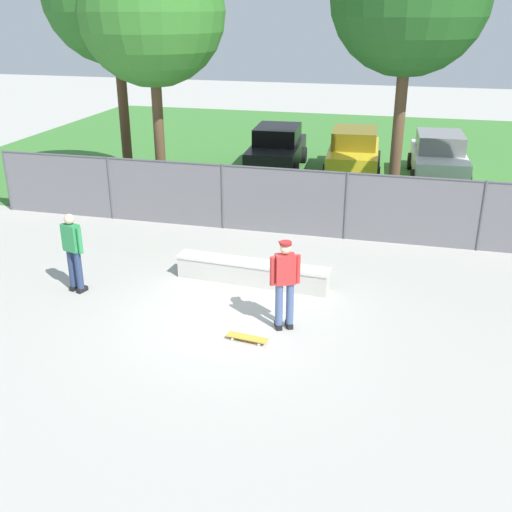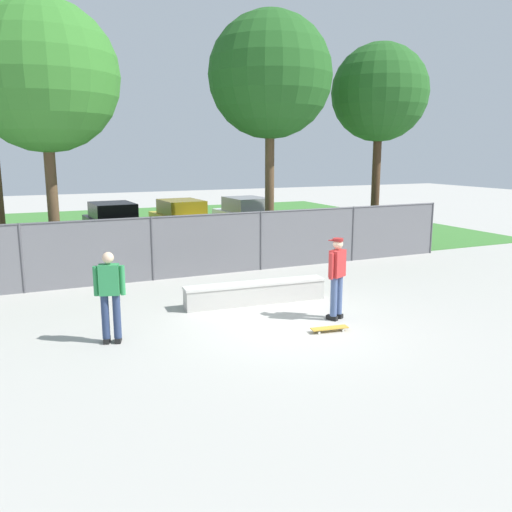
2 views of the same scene
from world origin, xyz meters
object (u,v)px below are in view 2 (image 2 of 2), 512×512
at_px(skateboard, 330,328).
at_px(tree_far, 380,94).
at_px(tree_near_right, 43,77).
at_px(skateboarder, 337,274).
at_px(car_black, 114,223).
at_px(bystander, 110,293).
at_px(car_yellow, 182,219).
at_px(car_white, 248,216).
at_px(tree_mid, 270,76).
at_px(concrete_ledge, 256,293).

xyz_separation_m(skateboard, tree_far, (6.94, 7.90, 5.77)).
bearing_deg(tree_near_right, skateboarder, -52.01).
bearing_deg(car_black, bystander, -99.58).
distance_m(tree_far, car_yellow, 9.52).
height_order(car_yellow, bystander, bystander).
height_order(skateboard, car_white, car_white).
height_order(car_yellow, car_white, same).
bearing_deg(car_black, tree_mid, -48.25).
relative_size(tree_far, car_yellow, 1.79).
bearing_deg(tree_far, skateboarder, -131.34).
height_order(concrete_ledge, tree_near_right, tree_near_right).
height_order(car_white, bystander, bystander).
distance_m(car_black, car_white, 6.01).
bearing_deg(skateboard, car_white, 73.99).
height_order(tree_mid, car_white, tree_mid).
distance_m(skateboarder, tree_near_right, 9.97).
bearing_deg(skateboarder, car_white, 75.66).
bearing_deg(bystander, tree_mid, 45.07).
bearing_deg(bystander, skateboarder, -6.09).
height_order(tree_near_right, car_yellow, tree_near_right).
bearing_deg(skateboarder, tree_far, 48.66).
relative_size(skateboarder, car_yellow, 0.43).
xyz_separation_m(skateboard, car_white, (3.74, 13.03, 0.77)).
xyz_separation_m(tree_far, car_white, (-3.20, 5.13, -5.00)).
distance_m(skateboarder, car_white, 12.76).
relative_size(tree_near_right, bystander, 4.34).
bearing_deg(concrete_ledge, skateboarder, -58.65).
xyz_separation_m(skateboarder, car_white, (3.16, 12.36, -0.19)).
distance_m(skateboard, tree_far, 11.99).
bearing_deg(tree_far, car_black, 151.44).
relative_size(tree_far, car_black, 1.79).
distance_m(skateboarder, car_black, 12.57).
bearing_deg(car_black, car_yellow, 2.04).
relative_size(tree_near_right, tree_far, 1.03).
xyz_separation_m(tree_near_right, tree_mid, (7.14, 0.18, 0.43)).
height_order(skateboard, car_black, car_black).
relative_size(car_black, car_yellow, 1.00).
xyz_separation_m(concrete_ledge, car_white, (4.30, 10.49, 0.56)).
bearing_deg(concrete_ledge, tree_far, 35.55).
bearing_deg(tree_far, bystander, -149.05).
bearing_deg(tree_mid, tree_near_right, -178.52).
bearing_deg(bystander, car_white, 55.99).
bearing_deg(car_white, tree_mid, -105.15).
bearing_deg(tree_mid, car_black, 131.75).
xyz_separation_m(skateboarder, tree_mid, (1.74, 7.10, 5.16)).
bearing_deg(concrete_ledge, car_white, 67.72).
height_order(tree_near_right, tree_far, tree_near_right).
bearing_deg(tree_mid, car_white, 74.85).
xyz_separation_m(skateboard, tree_near_right, (-4.82, 7.59, 5.68)).
height_order(skateboard, bystander, bystander).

